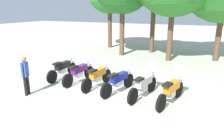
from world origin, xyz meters
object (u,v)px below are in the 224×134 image
motorcycle_0 (63,69)px  motorcycle_2 (98,76)px  motorcycle_5 (171,90)px  person_0 (25,73)px  motorcycle_3 (119,81)px  motorcycle_1 (79,72)px  motorcycle_4 (144,85)px

motorcycle_0 → motorcycle_2: (2.16, -0.32, 0.01)m
motorcycle_5 → person_0: size_ratio=1.34×
motorcycle_3 → motorcycle_2: bearing=95.1°
motorcycle_2 → motorcycle_5: same height
motorcycle_1 → person_0: size_ratio=1.36×
motorcycle_2 → motorcycle_4: bearing=-89.5°
motorcycle_0 → motorcycle_5: 5.44m
motorcycle_4 → motorcycle_2: bearing=96.3°
motorcycle_2 → motorcycle_3: bearing=-92.6°
motorcycle_1 → motorcycle_0: bearing=87.8°
person_0 → motorcycle_2: bearing=-147.7°
motorcycle_0 → motorcycle_4: bearing=-96.2°
motorcycle_2 → person_0: bearing=138.0°
motorcycle_3 → motorcycle_0: bearing=95.6°
motorcycle_0 → motorcycle_5: bearing=-96.2°
motorcycle_0 → motorcycle_2: size_ratio=1.00×
motorcycle_3 → motorcycle_1: bearing=95.5°
motorcycle_4 → person_0: person_0 is taller
motorcycle_4 → motorcycle_1: bearing=95.6°
motorcycle_2 → motorcycle_3: same height
motorcycle_0 → motorcycle_1: (1.08, -0.17, 0.00)m
motorcycle_0 → motorcycle_5: (5.40, -0.69, 0.01)m
motorcycle_1 → person_0: person_0 is taller
motorcycle_1 → motorcycle_4: motorcycle_4 is taller
motorcycle_2 → person_0: 2.98m
motorcycle_3 → motorcycle_4: bearing=-78.5°
person_0 → motorcycle_4: bearing=-167.6°
motorcycle_1 → motorcycle_4: (3.24, -0.39, 0.01)m
motorcycle_1 → motorcycle_3: size_ratio=1.02×
motorcycle_2 → motorcycle_3: 1.10m
motorcycle_1 → motorcycle_5: bearing=-90.4°
motorcycle_0 → motorcycle_5: size_ratio=1.02×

